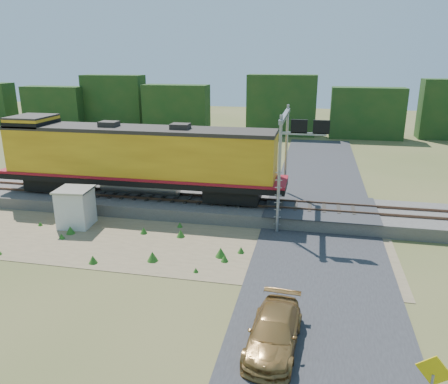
% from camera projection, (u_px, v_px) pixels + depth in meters
% --- Properties ---
extents(ground, '(140.00, 140.00, 0.00)m').
position_uv_depth(ground, '(190.00, 248.00, 24.01)').
color(ground, '#475123').
rests_on(ground, ground).
extents(ballast, '(70.00, 5.00, 0.80)m').
position_uv_depth(ballast, '(215.00, 206.00, 29.50)').
color(ballast, slate).
rests_on(ballast, ground).
extents(rails, '(70.00, 1.54, 0.16)m').
position_uv_depth(rails, '(215.00, 199.00, 29.35)').
color(rails, brown).
rests_on(rails, ballast).
extents(dirt_shoulder, '(26.00, 8.00, 0.03)m').
position_uv_depth(dirt_shoulder, '(159.00, 241.00, 24.87)').
color(dirt_shoulder, '#8C7754').
rests_on(dirt_shoulder, ground).
extents(road, '(7.00, 66.00, 0.86)m').
position_uv_depth(road, '(320.00, 252.00, 23.30)').
color(road, '#38383A').
rests_on(road, ground).
extents(tree_line_north, '(130.00, 3.00, 6.50)m').
position_uv_depth(tree_line_north, '(268.00, 111.00, 58.60)').
color(tree_line_north, '#183C15').
rests_on(tree_line_north, ground).
extents(weed_clumps, '(15.00, 6.20, 0.56)m').
position_uv_depth(weed_clumps, '(132.00, 242.00, 24.79)').
color(weed_clumps, '#2B651C').
rests_on(weed_clumps, ground).
extents(locomotive, '(20.06, 3.06, 5.18)m').
position_uv_depth(locomotive, '(135.00, 157.00, 29.67)').
color(locomotive, black).
rests_on(locomotive, rails).
extents(shed, '(2.22, 2.22, 2.41)m').
position_uv_depth(shed, '(76.00, 207.00, 26.79)').
color(shed, silver).
rests_on(shed, ground).
extents(signal_gantry, '(2.78, 6.20, 7.00)m').
position_uv_depth(signal_gantry, '(289.00, 140.00, 26.48)').
color(signal_gantry, gray).
rests_on(signal_gantry, ground).
extents(car, '(2.01, 4.39, 1.25)m').
position_uv_depth(car, '(274.00, 332.00, 15.66)').
color(car, olive).
rests_on(car, ground).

